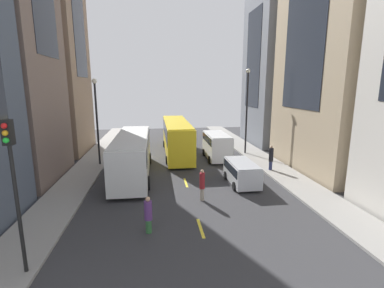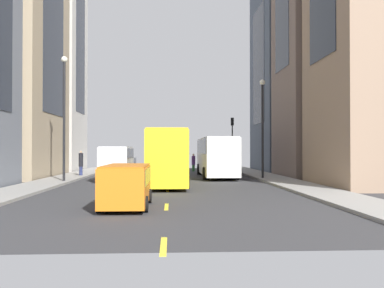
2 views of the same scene
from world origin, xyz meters
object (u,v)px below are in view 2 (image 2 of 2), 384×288
object	(u,v)px
pedestrian_crossing_mid	(81,162)
pedestrian_crossing_near	(193,162)
streetcar_yellow	(168,153)
car_silver_0	(125,164)
car_orange_1	(126,182)
delivery_van_white	(117,161)
pedestrian_waiting_curb	(162,162)
traffic_light_near_corner	(232,133)
city_bus_white	(216,154)

from	to	relation	value
pedestrian_crossing_mid	pedestrian_crossing_near	xyz separation A→B (m)	(-10.20, -9.02, -0.27)
streetcar_yellow	car_silver_0	size ratio (longest dim) A/B	3.08
pedestrian_crossing_mid	car_orange_1	bearing A→B (deg)	-164.49
car_orange_1	pedestrian_crossing_mid	distance (m)	20.04
delivery_van_white	pedestrian_waiting_curb	world-z (taller)	delivery_van_white
delivery_van_white	pedestrian_crossing_near	distance (m)	15.25
streetcar_yellow	traffic_light_near_corner	bearing A→B (deg)	-111.11
streetcar_yellow	traffic_light_near_corner	world-z (taller)	traffic_light_near_corner
delivery_van_white	car_orange_1	xyz separation A→B (m)	(-2.24, 14.39, -0.49)
streetcar_yellow	delivery_van_white	bearing A→B (deg)	-34.21
car_silver_0	city_bus_white	bearing A→B (deg)	158.94
car_silver_0	streetcar_yellow	bearing A→B (deg)	111.90
delivery_van_white	city_bus_white	bearing A→B (deg)	-151.38
car_silver_0	pedestrian_crossing_mid	xyz separation A→B (m)	(3.45, 2.73, 0.25)
pedestrian_crossing_mid	pedestrian_crossing_near	size ratio (longest dim) A/B	1.11
pedestrian_waiting_curb	pedestrian_crossing_mid	xyz separation A→B (m)	(6.89, 5.39, 0.16)
pedestrian_waiting_curb	pedestrian_crossing_mid	size ratio (longest dim) A/B	0.98
streetcar_yellow	car_silver_0	distance (m)	10.94
streetcar_yellow	car_orange_1	size ratio (longest dim) A/B	2.80
car_silver_0	traffic_light_near_corner	size ratio (longest dim) A/B	0.68
delivery_van_white	car_silver_0	world-z (taller)	delivery_van_white
delivery_van_white	traffic_light_near_corner	xyz separation A→B (m)	(-11.16, -16.39, 2.74)
streetcar_yellow	pedestrian_crossing_mid	distance (m)	10.55
delivery_van_white	pedestrian_waiting_curb	xyz separation A→B (m)	(-3.21, -10.15, -0.41)
pedestrian_crossing_mid	city_bus_white	bearing A→B (deg)	-93.73
delivery_van_white	pedestrian_crossing_mid	bearing A→B (deg)	-52.30
city_bus_white	car_orange_1	bearing A→B (deg)	73.03
pedestrian_waiting_curb	traffic_light_near_corner	xyz separation A→B (m)	(-7.96, -6.24, 3.16)
city_bus_white	streetcar_yellow	size ratio (longest dim) A/B	0.90
streetcar_yellow	delivery_van_white	xyz separation A→B (m)	(3.83, -2.60, -0.61)
streetcar_yellow	pedestrian_crossing_mid	bearing A→B (deg)	-44.44
pedestrian_crossing_mid	streetcar_yellow	bearing A→B (deg)	-136.11
streetcar_yellow	car_silver_0	bearing A→B (deg)	-68.10
city_bus_white	streetcar_yellow	xyz separation A→B (m)	(4.13, 6.95, 0.12)
city_bus_white	delivery_van_white	bearing A→B (deg)	28.62
streetcar_yellow	delivery_van_white	world-z (taller)	streetcar_yellow
traffic_light_near_corner	car_orange_1	bearing A→B (deg)	73.83
delivery_van_white	car_silver_0	xyz separation A→B (m)	(0.23, -7.50, -0.51)
streetcar_yellow	pedestrian_crossing_mid	xyz separation A→B (m)	(7.51, -7.36, -0.87)
car_silver_0	pedestrian_crossing_near	distance (m)	9.22
pedestrian_waiting_curb	pedestrian_crossing_near	distance (m)	4.91
city_bus_white	traffic_light_near_corner	bearing A→B (deg)	-104.91
streetcar_yellow	city_bus_white	bearing A→B (deg)	-120.71
delivery_van_white	car_orange_1	bearing A→B (deg)	98.86
traffic_light_near_corner	city_bus_white	bearing A→B (deg)	75.09
car_orange_1	traffic_light_near_corner	distance (m)	32.21
pedestrian_waiting_curb	traffic_light_near_corner	size ratio (longest dim) A/B	0.35
city_bus_white	pedestrian_crossing_mid	xyz separation A→B (m)	(11.64, -0.42, -0.75)
car_silver_0	pedestrian_waiting_curb	distance (m)	4.34
delivery_van_white	car_orange_1	world-z (taller)	delivery_van_white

